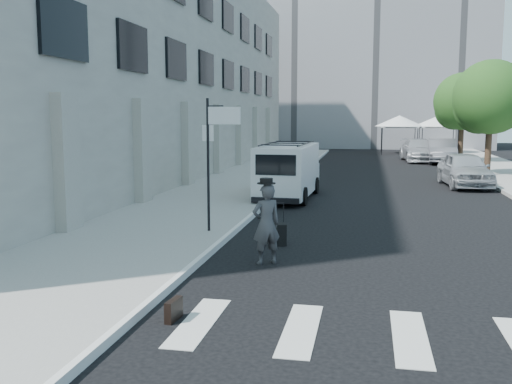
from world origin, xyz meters
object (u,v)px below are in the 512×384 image
at_px(businessman, 266,224).
at_px(parked_car_a, 465,169).
at_px(cargo_van, 289,170).
at_px(parked_car_c, 419,150).
at_px(suitcase, 281,234).
at_px(parked_car_b, 442,151).
at_px(briefcase, 174,310).

xyz_separation_m(businessman, parked_car_a, (6.42, 15.06, -0.09)).
distance_m(cargo_van, parked_car_c, 20.43).
bearing_deg(businessman, suitcase, -124.98).
bearing_deg(suitcase, parked_car_a, 45.91).
bearing_deg(businessman, parked_car_b, -137.85).
relative_size(suitcase, cargo_van, 0.19).
distance_m(briefcase, parked_car_b, 32.75).
height_order(briefcase, suitcase, suitcase).
height_order(businessman, suitcase, businessman).
xyz_separation_m(businessman, suitcase, (0.04, 1.89, -0.60)).
relative_size(cargo_van, parked_car_a, 1.19).
bearing_deg(parked_car_a, businessman, -117.15).
relative_size(businessman, parked_car_a, 0.38).
distance_m(businessman, briefcase, 3.84).
bearing_deg(briefcase, businessman, 83.73).
xyz_separation_m(briefcase, parked_car_a, (7.24, 18.74, 0.62)).
height_order(suitcase, parked_car_a, parked_car_a).
xyz_separation_m(cargo_van, parked_car_b, (7.88, 18.14, -0.26)).
bearing_deg(businessman, parked_car_a, -147.00).
bearing_deg(cargo_van, suitcase, -81.24).
height_order(suitcase, parked_car_b, parked_car_b).
distance_m(businessman, parked_car_b, 28.97).
height_order(briefcase, cargo_van, cargo_van).
distance_m(suitcase, parked_car_c, 28.03).
relative_size(briefcase, parked_car_b, 0.09).
bearing_deg(businessman, cargo_van, -118.76).
xyz_separation_m(cargo_van, parked_car_c, (6.49, 19.37, -0.30)).
bearing_deg(parked_car_c, businessman, -105.72).
xyz_separation_m(businessman, parked_car_c, (5.59, 29.35, -0.10)).
bearing_deg(cargo_van, parked_car_c, 73.63).
bearing_deg(parked_car_b, parked_car_c, 141.92).
relative_size(businessman, parked_car_c, 0.33).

